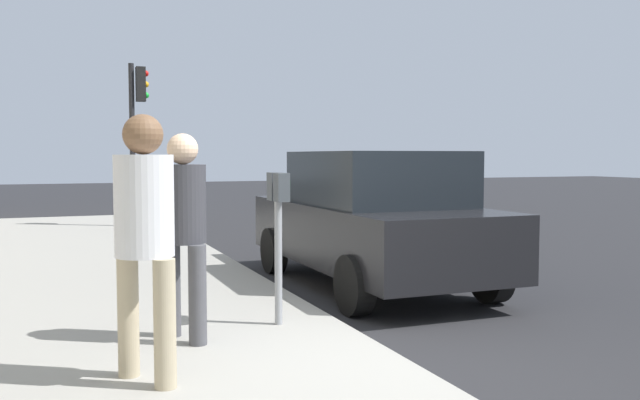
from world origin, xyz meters
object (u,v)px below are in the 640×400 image
pedestrian_bystander (144,223)px  traffic_signal (137,117)px  pedestrian_at_meter (183,219)px  parked_sedan_near (372,219)px  parking_meter (278,215)px

pedestrian_bystander → traffic_signal: 10.96m
pedestrian_bystander → traffic_signal: (10.81, -1.20, 1.32)m
pedestrian_at_meter → parked_sedan_near: 3.62m
pedestrian_at_meter → parked_sedan_near: bearing=14.3°
pedestrian_bystander → parked_sedan_near: 4.59m
parking_meter → parked_sedan_near: 2.79m
parked_sedan_near → pedestrian_at_meter: bearing=127.9°
parking_meter → pedestrian_at_meter: size_ratio=0.80×
pedestrian_bystander → traffic_signal: size_ratio=0.51×
parking_meter → traffic_signal: size_ratio=0.39×
pedestrian_bystander → parked_sedan_near: size_ratio=0.42×
parking_meter → traffic_signal: (9.62, 0.15, 1.41)m
pedestrian_at_meter → parked_sedan_near: (2.22, -2.85, -0.29)m
parked_sedan_near → traffic_signal: size_ratio=1.22×
parking_meter → parked_sedan_near: size_ratio=0.32×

